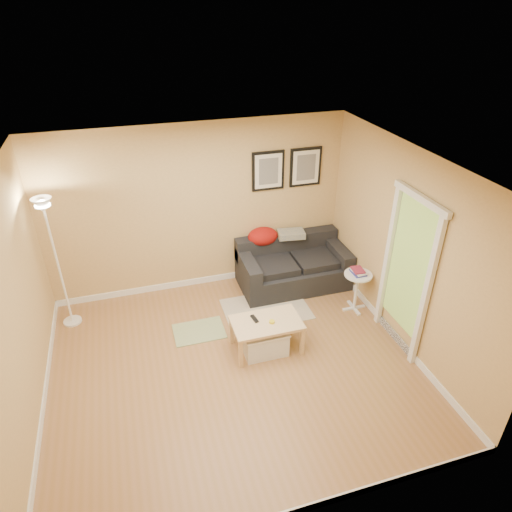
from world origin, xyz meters
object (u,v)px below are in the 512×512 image
Objects in this scene: storage_bin at (264,340)px; sofa at (294,264)px; coffee_table at (266,335)px; side_table at (356,292)px; floor_lamp at (59,268)px; book_stack at (358,271)px.

sofa is at bearing 55.98° from storage_bin.
side_table is (1.53, 0.44, 0.08)m from coffee_table.
storage_bin is (-0.93, -1.37, -0.20)m from sofa.
storage_bin is 0.94× the size of side_table.
floor_lamp reaches higher than storage_bin.
floor_lamp is (-4.02, 0.87, 0.26)m from book_stack.
coffee_table is 2.91m from floor_lamp.
coffee_table is at bearing 47.86° from storage_bin.
storage_bin is 0.30× the size of floor_lamp.
sofa is 1.11m from book_stack.
coffee_table is 1.55× the size of storage_bin.
floor_lamp is (-4.02, 0.89, 0.61)m from side_table.
book_stack is at bearing 17.81° from storage_bin.
floor_lamp is (-3.38, 0.00, 0.54)m from sofa.
sofa is 7.40× the size of book_stack.
book_stack is at bearing -12.20° from floor_lamp.
book_stack reaches higher than storage_bin.
book_stack is (0.64, -0.87, 0.28)m from sofa.
side_table is at bearing -54.16° from sofa.
storage_bin is at bearing -146.34° from coffee_table.
coffee_table is at bearing -170.18° from book_stack.
sofa is 0.88× the size of floor_lamp.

